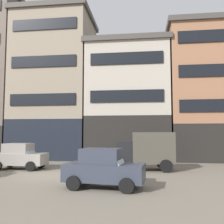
# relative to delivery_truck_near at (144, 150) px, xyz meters

# --- Properties ---
(ground_plane) EXTENTS (120.00, 120.00, 0.00)m
(ground_plane) POSITION_rel_delivery_truck_near_xyz_m (-5.75, -2.73, -1.42)
(ground_plane) COLOR slate
(building_center_left) EXTENTS (8.15, 7.35, 15.41)m
(building_center_left) POSITION_rel_delivery_truck_near_xyz_m (-9.48, 8.26, 6.32)
(building_center_left) COLOR black
(building_center_left) RESTS_ON ground_plane
(building_center_right) EXTENTS (8.43, 7.35, 11.67)m
(building_center_right) POSITION_rel_delivery_truck_near_xyz_m (-1.55, 8.26, 4.45)
(building_center_right) COLOR black
(building_center_right) RESTS_ON ground_plane
(building_far_right) EXTENTS (7.24, 7.35, 13.21)m
(building_far_right) POSITION_rel_delivery_truck_near_xyz_m (5.93, 8.26, 5.22)
(building_far_right) COLOR black
(building_far_right) RESTS_ON ground_plane
(delivery_truck_near) EXTENTS (4.44, 2.33, 2.62)m
(delivery_truck_near) POSITION_rel_delivery_truck_near_xyz_m (0.00, 0.00, 0.00)
(delivery_truck_near) COLOR black
(delivery_truck_near) RESTS_ON ground_plane
(sedan_dark) EXTENTS (3.86, 2.20, 1.83)m
(sedan_dark) POSITION_rel_delivery_truck_near_xyz_m (-1.92, -5.97, -0.51)
(sedan_dark) COLOR #333847
(sedan_dark) RESTS_ON ground_plane
(sedan_parked_curb) EXTENTS (3.73, 1.91, 1.83)m
(sedan_parked_curb) POSITION_rel_delivery_truck_near_xyz_m (-8.85, -0.56, -0.51)
(sedan_parked_curb) COLOR gray
(sedan_parked_curb) RESTS_ON ground_plane
(fire_hydrant_curbside) EXTENTS (0.24, 0.24, 0.83)m
(fire_hydrant_curbside) POSITION_rel_delivery_truck_near_xyz_m (1.21, 3.09, -1.00)
(fire_hydrant_curbside) COLOR maroon
(fire_hydrant_curbside) RESTS_ON ground_plane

